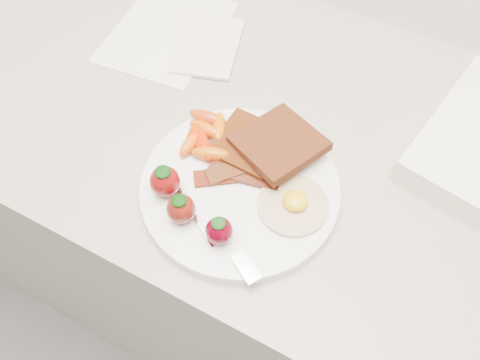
% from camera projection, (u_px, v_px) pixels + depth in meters
% --- Properties ---
extents(counter, '(2.00, 0.60, 0.90)m').
position_uv_depth(counter, '(268.00, 250.00, 1.08)').
color(counter, gray).
rests_on(counter, ground).
extents(plate, '(0.27, 0.27, 0.02)m').
position_uv_depth(plate, '(240.00, 188.00, 0.64)').
color(plate, white).
rests_on(plate, counter).
extents(toast_lower, '(0.09, 0.09, 0.01)m').
position_uv_depth(toast_lower, '(249.00, 144.00, 0.66)').
color(toast_lower, black).
rests_on(toast_lower, plate).
extents(toast_upper, '(0.14, 0.14, 0.02)m').
position_uv_depth(toast_upper, '(279.00, 143.00, 0.64)').
color(toast_upper, '#381207').
rests_on(toast_upper, toast_lower).
extents(fried_egg, '(0.10, 0.10, 0.02)m').
position_uv_depth(fried_egg, '(293.00, 204.00, 0.61)').
color(fried_egg, white).
rests_on(fried_egg, plate).
extents(bacon_strips, '(0.12, 0.10, 0.01)m').
position_uv_depth(bacon_strips, '(239.00, 172.00, 0.63)').
color(bacon_strips, '#511A05').
rests_on(bacon_strips, plate).
extents(baby_carrots, '(0.10, 0.10, 0.02)m').
position_uv_depth(baby_carrots, '(205.00, 135.00, 0.66)').
color(baby_carrots, '#C95207').
rests_on(baby_carrots, plate).
extents(strawberries, '(0.13, 0.07, 0.05)m').
position_uv_depth(strawberries, '(184.00, 203.00, 0.59)').
color(strawberries, maroon).
rests_on(strawberries, plate).
extents(fork, '(0.16, 0.08, 0.00)m').
position_uv_depth(fork, '(218.00, 238.00, 0.58)').
color(fork, silver).
rests_on(fork, plate).
extents(paper_sheet, '(0.20, 0.25, 0.00)m').
position_uv_depth(paper_sheet, '(167.00, 31.00, 0.82)').
color(paper_sheet, white).
rests_on(paper_sheet, counter).
extents(notepad, '(0.14, 0.17, 0.01)m').
position_uv_depth(notepad, '(208.00, 46.00, 0.80)').
color(notepad, silver).
rests_on(notepad, paper_sheet).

